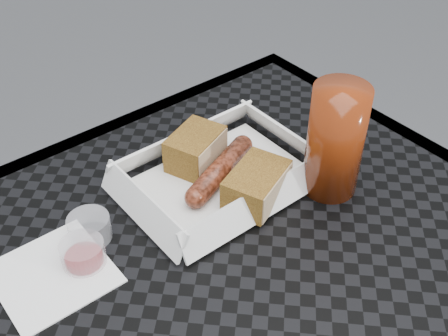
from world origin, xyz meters
The scene contains 9 objects.
food_tray centered at (0.10, 0.19, 0.75)m, with size 0.22×0.15×0.00m, color white.
bratwurst centered at (0.11, 0.19, 0.76)m, with size 0.14×0.07×0.03m.
bread_near centered at (0.10, 0.23, 0.77)m, with size 0.08×0.05×0.05m, color brown.
bread_far centered at (0.12, 0.13, 0.77)m, with size 0.09×0.06×0.04m, color brown.
veg_garnish centered at (0.18, 0.14, 0.75)m, with size 0.03×0.03×0.00m.
napkin centered at (-0.14, 0.18, 0.75)m, with size 0.12×0.12×0.00m, color white.
condiment_cup_sauce centered at (-0.10, 0.17, 0.76)m, with size 0.05×0.05×0.03m, color maroon.
condiment_cup_empty centered at (-0.08, 0.20, 0.76)m, with size 0.05×0.05×0.03m, color silver.
drink_glass centered at (0.21, 0.09, 0.82)m, with size 0.07×0.07×0.15m, color #631F08.
Camera 1 is at (-0.24, -0.25, 1.23)m, focal length 45.00 mm.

